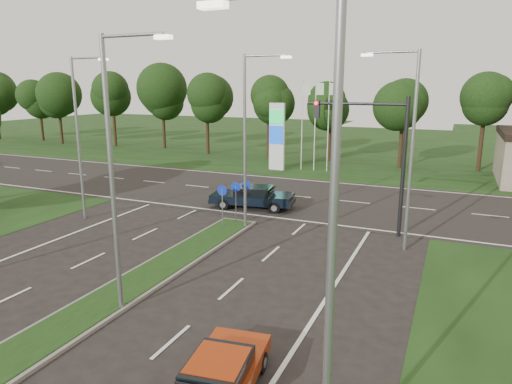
% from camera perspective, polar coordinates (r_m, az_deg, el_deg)
% --- Properties ---
extents(verge_far, '(160.00, 50.00, 0.02)m').
position_cam_1_polar(verge_far, '(61.61, 13.59, 5.81)').
color(verge_far, black).
rests_on(verge_far, ground).
extents(cross_road, '(160.00, 12.00, 0.02)m').
position_cam_1_polar(cross_road, '(32.00, 3.43, -0.39)').
color(cross_road, black).
rests_on(cross_road, ground).
extents(median_kerb, '(2.00, 26.00, 0.12)m').
position_cam_1_polar(median_kerb, '(15.98, -23.53, -15.69)').
color(median_kerb, slate).
rests_on(median_kerb, ground).
extents(streetlight_median_near, '(2.53, 0.22, 9.00)m').
position_cam_1_polar(streetlight_median_near, '(15.05, -17.12, 3.38)').
color(streetlight_median_near, gray).
rests_on(streetlight_median_near, ground).
extents(streetlight_median_far, '(2.53, 0.22, 9.00)m').
position_cam_1_polar(streetlight_median_far, '(23.46, -0.97, 7.28)').
color(streetlight_median_far, gray).
rests_on(streetlight_median_far, ground).
extents(streetlight_left_far, '(2.53, 0.22, 9.00)m').
position_cam_1_polar(streetlight_left_far, '(27.16, -21.12, 7.21)').
color(streetlight_left_far, gray).
rests_on(streetlight_left_far, ground).
extents(streetlight_right_far, '(2.53, 0.22, 9.00)m').
position_cam_1_polar(streetlight_right_far, '(21.42, 18.46, 6.04)').
color(streetlight_right_far, gray).
rests_on(streetlight_right_far, ground).
extents(streetlight_right_near, '(2.53, 0.22, 9.00)m').
position_cam_1_polar(streetlight_right_near, '(7.84, 8.12, -4.83)').
color(streetlight_right_near, gray).
rests_on(streetlight_right_near, ground).
extents(traffic_signal, '(5.10, 0.42, 7.00)m').
position_cam_1_polar(traffic_signal, '(23.64, 14.97, 5.84)').
color(traffic_signal, black).
rests_on(traffic_signal, ground).
extents(median_signs, '(1.16, 1.76, 2.38)m').
position_cam_1_polar(median_signs, '(24.81, -2.65, -0.30)').
color(median_signs, gray).
rests_on(median_signs, ground).
extents(gas_pylon, '(5.80, 1.26, 8.00)m').
position_cam_1_polar(gas_pylon, '(41.14, 2.94, 7.16)').
color(gas_pylon, silver).
rests_on(gas_pylon, ground).
extents(treeline_far, '(6.00, 6.00, 9.90)m').
position_cam_1_polar(treeline_far, '(46.38, 10.71, 12.13)').
color(treeline_far, black).
rests_on(treeline_far, ground).
extents(red_sedan, '(2.17, 4.17, 1.09)m').
position_cam_1_polar(red_sedan, '(11.99, -4.65, -21.99)').
color(red_sedan, '#912807').
rests_on(red_sedan, ground).
extents(navy_sedan, '(5.29, 2.85, 1.38)m').
position_cam_1_polar(navy_sedan, '(28.43, -0.40, -0.56)').
color(navy_sedan, black).
rests_on(navy_sedan, ground).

